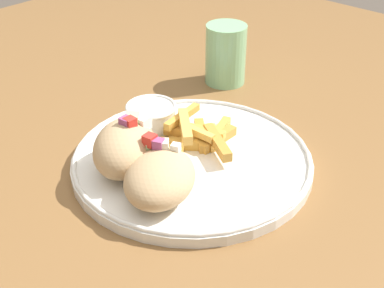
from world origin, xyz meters
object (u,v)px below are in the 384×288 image
(sauce_ramekin, at_px, (151,116))
(water_glass, at_px, (226,57))
(pita_sandwich_near, at_px, (160,177))
(fries_pile, at_px, (196,135))
(plate, at_px, (192,160))
(pita_sandwich_far, at_px, (125,147))

(sauce_ramekin, xyz_separation_m, water_glass, (0.21, 0.04, 0.01))
(pita_sandwich_near, bearing_deg, fries_pile, -9.32)
(sauce_ramekin, bearing_deg, plate, -98.05)
(plate, bearing_deg, pita_sandwich_near, -162.65)
(plate, height_order, pita_sandwich_near, pita_sandwich_near)
(pita_sandwich_near, distance_m, water_glass, 0.35)
(plate, relative_size, pita_sandwich_far, 2.35)
(plate, bearing_deg, sauce_ramekin, 81.95)
(pita_sandwich_far, height_order, sauce_ramekin, pita_sandwich_far)
(plate, height_order, pita_sandwich_far, pita_sandwich_far)
(pita_sandwich_near, xyz_separation_m, pita_sandwich_far, (0.01, 0.07, 0.01))
(pita_sandwich_near, relative_size, pita_sandwich_far, 1.02)
(fries_pile, distance_m, water_glass, 0.23)
(pita_sandwich_near, relative_size, sauce_ramekin, 1.91)
(plate, bearing_deg, fries_pile, 33.08)
(sauce_ramekin, distance_m, water_glass, 0.22)
(fries_pile, bearing_deg, plate, -146.92)
(fries_pile, relative_size, sauce_ramekin, 1.85)
(pita_sandwich_near, height_order, fries_pile, pita_sandwich_near)
(plate, height_order, water_glass, water_glass)
(pita_sandwich_far, relative_size, fries_pile, 1.01)
(plate, xyz_separation_m, pita_sandwich_far, (-0.07, 0.04, 0.04))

